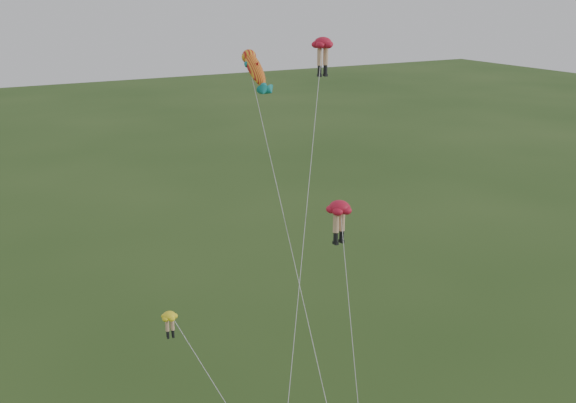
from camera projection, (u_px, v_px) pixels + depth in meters
name	position (u px, v px, depth m)	size (l,w,h in m)	color
legs_kite_red_high	(322.00, 53.00, 37.64)	(10.58, 13.55, 19.97)	red
legs_kite_red_mid	(340.00, 214.00, 34.04)	(3.63, 7.93, 11.97)	red
legs_kite_yellow	(180.00, 334.00, 29.06)	(4.10, 6.08, 8.71)	yellow
fish_kite	(255.00, 70.00, 36.73)	(2.34, 14.48, 19.58)	#FBAA1F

